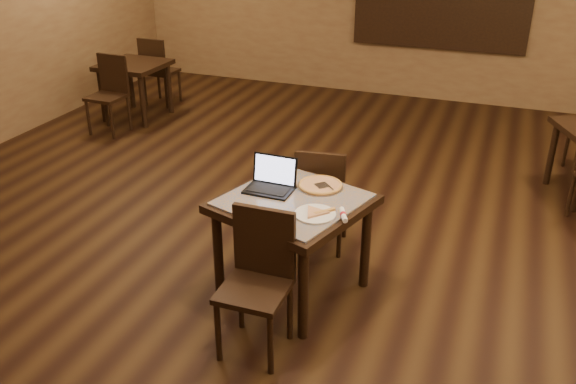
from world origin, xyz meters
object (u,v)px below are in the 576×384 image
at_px(pizza_pan, 320,187).
at_px(other_table_b, 134,72).
at_px(other_table_b_chair_far, 157,68).
at_px(laptop, 272,181).
at_px(other_table_b_chair_near, 110,89).
at_px(chair_main_far, 321,194).
at_px(chair_main_near, 259,273).
at_px(tiled_table, 293,212).

xyz_separation_m(pizza_pan, other_table_b, (-3.38, 2.72, -0.17)).
distance_m(other_table_b, other_table_b_chair_far, 0.55).
distance_m(laptop, other_table_b, 4.19).
bearing_deg(other_table_b_chair_near, pizza_pan, -31.06).
bearing_deg(chair_main_far, other_table_b_chair_far, -49.51).
relative_size(chair_main_near, other_table_b_chair_far, 1.01).
distance_m(chair_main_near, other_table_b_chair_far, 5.25).
relative_size(pizza_pan, other_table_b, 0.42).
xyz_separation_m(chair_main_far, other_table_b_chair_near, (-3.27, 1.79, 0.01)).
relative_size(tiled_table, chair_main_far, 1.28).
relative_size(chair_main_near, chair_main_far, 1.04).
bearing_deg(other_table_b, laptop, -41.28).
relative_size(chair_main_far, other_table_b, 1.15).
bearing_deg(chair_main_near, other_table_b_chair_far, 127.58).
xyz_separation_m(tiled_table, other_table_b_chair_far, (-3.26, 3.50, -0.13)).
xyz_separation_m(chair_main_near, other_table_b_chair_near, (-3.26, 3.03, -0.01)).
xyz_separation_m(chair_main_near, chair_main_far, (0.01, 1.24, -0.02)).
height_order(other_table_b, other_table_b_chair_near, other_table_b_chair_near).
bearing_deg(pizza_pan, other_table_b_chair_far, 136.06).
xyz_separation_m(pizza_pan, other_table_b_chair_far, (-3.38, 3.26, -0.24)).
bearing_deg(pizza_pan, tiled_table, -116.57).
bearing_deg(tiled_table, laptop, 170.43).
relative_size(other_table_b_chair_near, other_table_b_chair_far, 1.00).
bearing_deg(pizza_pan, laptop, -156.81).
bearing_deg(chair_main_near, other_table_b_chair_near, 136.23).
height_order(tiled_table, chair_main_far, chair_main_far).
bearing_deg(laptop, other_table_b, 137.73).
bearing_deg(tiled_table, chair_main_far, 106.62).
xyz_separation_m(chair_main_far, laptop, (-0.21, -0.52, 0.31)).
height_order(tiled_table, other_table_b_chair_near, other_table_b_chair_near).
xyz_separation_m(other_table_b, other_table_b_chair_near, (0.00, -0.54, -0.07)).
bearing_deg(other_table_b_chair_far, other_table_b_chair_near, 91.99).
bearing_deg(other_table_b_chair_near, laptop, -35.37).
distance_m(chair_main_near, chair_main_far, 1.24).
bearing_deg(other_table_b, tiled_table, -40.49).
height_order(laptop, other_table_b_chair_far, laptop).
height_order(chair_main_near, other_table_b_chair_near, chair_main_near).
distance_m(chair_main_near, other_table_b, 4.84).
bearing_deg(other_table_b_chair_near, chair_main_near, -41.24).
relative_size(pizza_pan, other_table_b_chair_far, 0.36).
bearing_deg(laptop, other_table_b_chair_near, 143.64).
height_order(chair_main_near, other_table_b_chair_far, chair_main_near).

